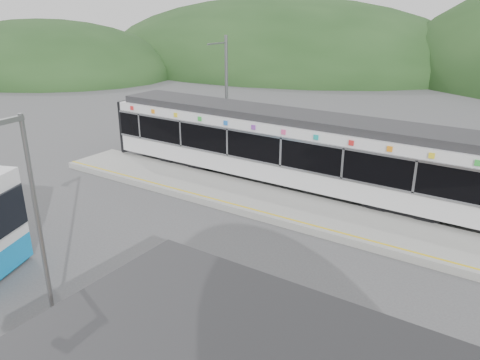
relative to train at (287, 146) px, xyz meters
The scene contains 7 objects.
ground 6.53m from the train, 75.34° to the right, with size 120.00×120.00×0.00m, color #4C4C4F.
hills 8.06m from the train, ahead, with size 146.00×149.00×26.00m.
platform 3.66m from the train, 59.81° to the right, with size 26.00×3.20×0.30m, color #9E9E99.
yellow_line 4.64m from the train, 68.57° to the right, with size 26.00×0.10×0.01m, color yellow.
train is the anchor object (origin of this frame).
catenary_mast_west 6.21m from the train, 154.73° to the left, with size 0.18×1.80×7.00m.
lamp_post 13.71m from the train, 90.00° to the right, with size 0.37×1.09×6.15m.
Camera 1 is at (8.72, -13.65, 8.51)m, focal length 35.00 mm.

